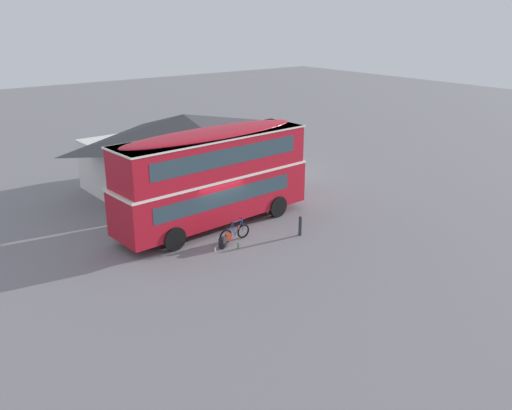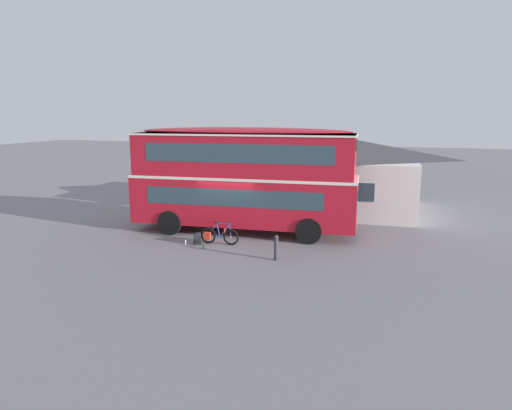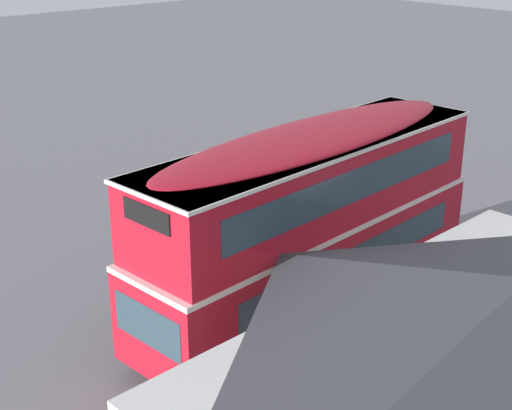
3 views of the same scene
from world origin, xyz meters
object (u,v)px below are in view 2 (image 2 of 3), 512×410
object	(u,v)px
backpack_on_ground	(197,238)
water_bottle_clear_plastic	(186,242)
water_bottle_green_metal	(203,246)
touring_bicycle	(218,236)
kerb_bollard	(276,247)
double_decker_bus	(244,175)

from	to	relation	value
backpack_on_ground	water_bottle_clear_plastic	xyz separation A→B (m)	(-0.49, -0.12, -0.17)
water_bottle_clear_plastic	water_bottle_green_metal	bearing A→B (deg)	-20.60
backpack_on_ground	water_bottle_clear_plastic	bearing A→B (deg)	-166.87
touring_bicycle	water_bottle_green_metal	world-z (taller)	touring_bicycle
backpack_on_ground	kerb_bollard	xyz separation A→B (m)	(3.69, -1.03, 0.23)
kerb_bollard	water_bottle_green_metal	bearing A→B (deg)	170.27
double_decker_bus	touring_bicycle	world-z (taller)	double_decker_bus
touring_bicycle	water_bottle_green_metal	size ratio (longest dim) A/B	6.92
kerb_bollard	backpack_on_ground	bearing A→B (deg)	164.36
touring_bicycle	water_bottle_clear_plastic	bearing A→B (deg)	-162.46
touring_bicycle	water_bottle_clear_plastic	distance (m)	1.39
touring_bicycle	water_bottle_green_metal	distance (m)	0.88
touring_bicycle	water_bottle_clear_plastic	world-z (taller)	touring_bicycle
double_decker_bus	water_bottle_clear_plastic	xyz separation A→B (m)	(-1.69, -2.60, -2.54)
backpack_on_ground	touring_bicycle	bearing A→B (deg)	20.12
water_bottle_green_metal	water_bottle_clear_plastic	xyz separation A→B (m)	(-0.98, 0.37, -0.01)
touring_bicycle	kerb_bollard	world-z (taller)	touring_bicycle
water_bottle_clear_plastic	kerb_bollard	bearing A→B (deg)	-12.37
double_decker_bus	touring_bicycle	xyz separation A→B (m)	(-0.39, -2.19, -2.27)
water_bottle_green_metal	water_bottle_clear_plastic	size ratio (longest dim) A/B	1.13
double_decker_bus	touring_bicycle	size ratio (longest dim) A/B	6.07
water_bottle_clear_plastic	kerb_bollard	xyz separation A→B (m)	(4.19, -0.92, 0.40)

